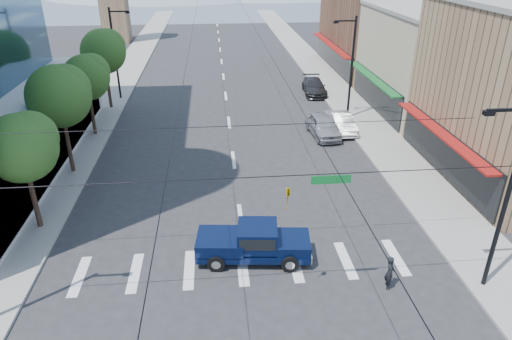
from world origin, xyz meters
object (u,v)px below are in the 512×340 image
(pedestrian, at_px, (390,272))
(parked_car_mid, at_px, (341,123))
(pickup_truck, at_px, (253,242))
(parked_car_far, at_px, (314,87))
(parked_car_near, at_px, (323,126))

(pedestrian, height_order, parked_car_mid, pedestrian)
(pickup_truck, relative_size, pedestrian, 3.48)
(pickup_truck, bearing_deg, parked_car_mid, 67.87)
(parked_car_far, bearing_deg, parked_car_mid, -86.55)
(parked_car_mid, bearing_deg, pickup_truck, -121.18)
(parked_car_near, relative_size, parked_car_mid, 1.08)
(parked_car_mid, distance_m, parked_car_far, 10.98)
(pickup_truck, relative_size, parked_car_mid, 1.26)
(parked_car_near, bearing_deg, parked_car_far, 76.73)
(pickup_truck, bearing_deg, parked_car_far, 78.02)
(pedestrian, relative_size, parked_car_near, 0.34)
(pickup_truck, distance_m, parked_car_mid, 19.11)
(parked_car_mid, bearing_deg, pedestrian, -101.75)
(parked_car_near, bearing_deg, pickup_truck, -118.87)
(pickup_truck, height_order, parked_car_far, pickup_truck)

